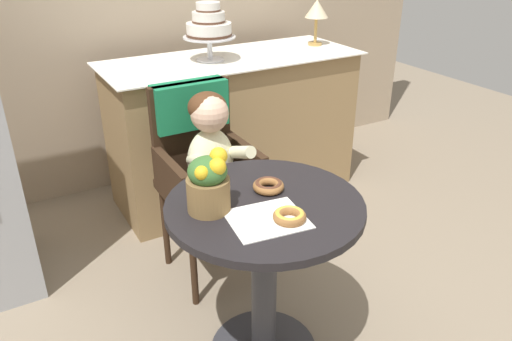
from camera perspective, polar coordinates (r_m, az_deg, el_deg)
cafe_table at (r=1.90m, az=0.96°, el=-9.21°), size 0.72×0.72×0.72m
wicker_chair at (r=2.39m, az=-6.42°, el=2.23°), size 0.42×0.45×0.95m
seated_child at (r=2.24m, az=-4.84°, el=1.70°), size 0.27×0.32×0.73m
paper_napkin at (r=1.68m, az=1.28°, el=-5.60°), size 0.28×0.25×0.00m
donut_front at (r=1.85m, az=1.43°, el=-1.72°), size 0.12×0.12×0.04m
donut_mid at (r=1.67m, az=3.87°, el=-5.19°), size 0.11×0.11×0.03m
flower_vase at (r=1.69m, az=-5.50°, el=-1.32°), size 0.15×0.15×0.23m
display_counter at (r=3.16m, az=-2.52°, el=4.95°), size 1.56×0.62×0.90m
tiered_cake_stand at (r=2.93m, az=-5.42°, el=16.11°), size 0.30×0.30×0.32m
table_lamp at (r=3.33m, az=6.97°, el=17.72°), size 0.15×0.15×0.28m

